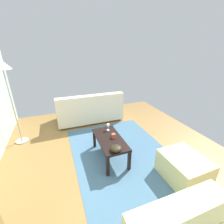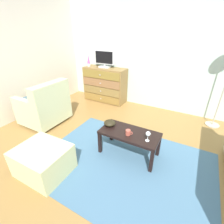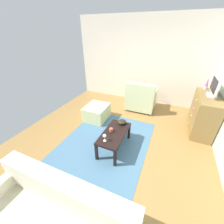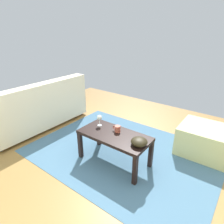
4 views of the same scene
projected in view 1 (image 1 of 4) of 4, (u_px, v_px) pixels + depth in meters
The scene contains 9 objects.
ground_plane at pixel (116, 163), 2.93m from camera, with size 5.70×4.75×0.05m, color olive.
area_rug at pixel (121, 153), 3.16m from camera, with size 2.60×1.90×0.01m, color #416480.
coffee_table at pixel (110, 141), 2.91m from camera, with size 0.93×0.45×0.43m.
wine_glass at pixel (108, 125), 3.13m from camera, with size 0.07×0.07×0.16m.
mug at pixel (113, 136), 2.90m from camera, with size 0.11×0.08×0.09m.
bowl_decorative at pixel (116, 148), 2.54m from camera, with size 0.20×0.20×0.09m, color black.
couch_large at pixel (90, 110), 4.44m from camera, with size 0.85×1.82×0.84m.
ottoman at pixel (183, 168), 2.49m from camera, with size 0.70×0.60×0.41m, color #C6C78A.
standing_lamp at pixel (4, 73), 2.95m from camera, with size 0.32×0.32×1.80m.
Camera 1 is at (-2.14, 0.89, 2.02)m, focal length 24.60 mm.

